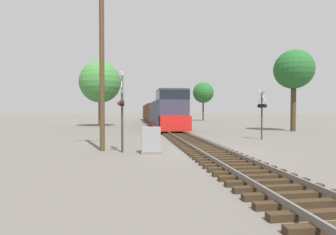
# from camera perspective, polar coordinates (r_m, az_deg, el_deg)

# --- Properties ---
(ground_plane) EXTENTS (400.00, 400.00, 0.00)m
(ground_plane) POSITION_cam_1_polar(r_m,az_deg,el_deg) (14.27, 8.62, -7.45)
(ground_plane) COLOR #666059
(rail_track_bed) EXTENTS (2.60, 160.00, 0.31)m
(rail_track_bed) POSITION_cam_1_polar(r_m,az_deg,el_deg) (14.25, 8.62, -6.91)
(rail_track_bed) COLOR #382819
(rail_track_bed) RESTS_ON ground
(freight_train) EXTENTS (2.98, 46.70, 4.39)m
(freight_train) POSITION_cam_1_polar(r_m,az_deg,el_deg) (46.24, -2.68, 1.04)
(freight_train) COLOR #33384C
(freight_train) RESTS_ON ground
(crossing_signal_near) EXTENTS (0.33, 1.00, 4.26)m
(crossing_signal_near) POSITION_cam_1_polar(r_m,az_deg,el_deg) (14.06, -10.06, 2.40)
(crossing_signal_near) COLOR #333333
(crossing_signal_near) RESTS_ON ground
(crossing_signal_far) EXTENTS (0.38, 1.01, 3.82)m
(crossing_signal_far) POSITION_cam_1_polar(r_m,az_deg,el_deg) (21.39, 19.83, 1.87)
(crossing_signal_far) COLOR #333333
(crossing_signal_far) RESTS_ON ground
(relay_cabinet) EXTENTS (1.04, 0.69, 1.37)m
(relay_cabinet) POSITION_cam_1_polar(r_m,az_deg,el_deg) (13.61, -3.74, -5.00)
(relay_cabinet) COLOR slate
(relay_cabinet) RESTS_ON ground
(utility_pole) EXTENTS (1.80, 0.27, 9.75)m
(utility_pole) POSITION_cam_1_polar(r_m,az_deg,el_deg) (15.09, -14.20, 12.17)
(utility_pole) COLOR #4C3A23
(utility_pole) RESTS_ON ground
(tree_far_right) EXTENTS (4.20, 4.20, 8.83)m
(tree_far_right) POSITION_cam_1_polar(r_m,az_deg,el_deg) (31.93, 25.69, 9.29)
(tree_far_right) COLOR #473521
(tree_far_right) RESTS_ON ground
(tree_mid_background) EXTENTS (5.92, 5.92, 9.33)m
(tree_mid_background) POSITION_cam_1_polar(r_m,az_deg,el_deg) (39.32, -14.56, 7.42)
(tree_mid_background) COLOR #473521
(tree_mid_background) RESTS_ON ground
(tree_deep_background) EXTENTS (4.72, 4.72, 8.78)m
(tree_deep_background) POSITION_cam_1_polar(r_m,az_deg,el_deg) (60.50, 7.68, 5.38)
(tree_deep_background) COLOR #473521
(tree_deep_background) RESTS_ON ground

